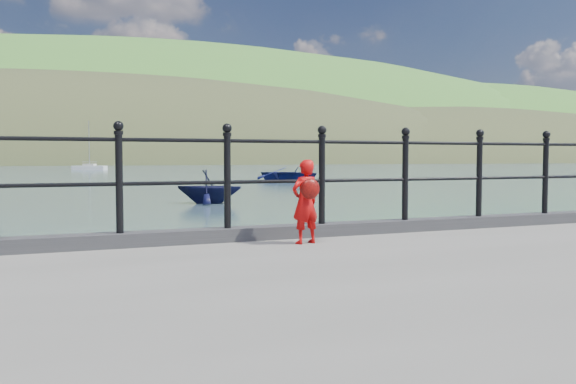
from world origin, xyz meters
name	(u,v)px	position (x,y,z in m)	size (l,w,h in m)	color
ground	(272,318)	(0.00, 0.00, 0.00)	(600.00, 600.00, 0.00)	#2D4251
kerb	(276,232)	(0.00, -0.15, 1.07)	(60.00, 0.30, 0.15)	#28282B
railing	(276,169)	(0.00, -0.15, 1.82)	(18.11, 0.11, 1.20)	black
far_shore	(143,219)	(38.34, 239.41, -22.57)	(830.00, 200.00, 156.00)	#333A21
child	(306,201)	(0.13, -0.70, 1.48)	(0.38, 0.33, 0.93)	red
launch_blue	(291,174)	(16.99, 39.07, 0.60)	(4.12, 5.77, 1.19)	#11184E
launch_navy	(209,187)	(4.31, 18.35, 0.72)	(2.36, 2.74, 1.44)	black
sailboat_deep	(90,168)	(5.73, 92.56, 0.34)	(5.30, 3.99, 7.86)	white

